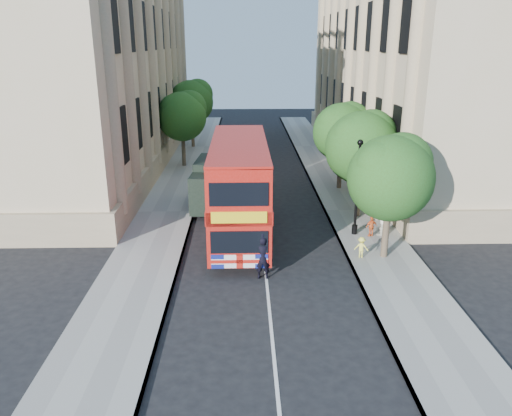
{
  "coord_description": "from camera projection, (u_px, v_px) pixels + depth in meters",
  "views": [
    {
      "loc": [
        -0.95,
        -19.08,
        10.01
      ],
      "look_at": [
        -0.39,
        4.0,
        2.3
      ],
      "focal_mm": 35.0,
      "sensor_mm": 36.0,
      "label": 1
    }
  ],
  "objects": [
    {
      "name": "tree_right_mid",
      "position": [
        362.0,
        144.0,
        28.58
      ],
      "size": [
        4.2,
        4.2,
        6.37
      ],
      "color": "#473828",
      "rests_on": "ground"
    },
    {
      "name": "child_a",
      "position": [
        371.0,
        227.0,
        26.52
      ],
      "size": [
        0.7,
        0.45,
        1.11
      ],
      "primitive_type": "imported",
      "rotation": [
        0.0,
        0.0,
        3.44
      ],
      "color": "orange",
      "rests_on": "pavement_right"
    },
    {
      "name": "box_van",
      "position": [
        213.0,
        186.0,
        31.12
      ],
      "size": [
        2.54,
        5.41,
        3.01
      ],
      "rotation": [
        0.0,
        0.0,
        -0.08
      ],
      "color": "black",
      "rests_on": "ground"
    },
    {
      "name": "tree_right_far",
      "position": [
        342.0,
        129.0,
        34.31
      ],
      "size": [
        4.0,
        4.0,
        6.15
      ],
      "color": "#473828",
      "rests_on": "ground"
    },
    {
      "name": "double_decker_bus",
      "position": [
        239.0,
        186.0,
        26.41
      ],
      "size": [
        2.96,
        10.88,
        5.01
      ],
      "rotation": [
        0.0,
        0.0,
        0.0
      ],
      "color": "#A9140B",
      "rests_on": "ground"
    },
    {
      "name": "ground",
      "position": [
        267.0,
        289.0,
        21.29
      ],
      "size": [
        120.0,
        120.0,
        0.0
      ],
      "primitive_type": "plane",
      "color": "black",
      "rests_on": "ground"
    },
    {
      "name": "tree_right_near",
      "position": [
        392.0,
        174.0,
        22.95
      ],
      "size": [
        4.0,
        4.0,
        6.08
      ],
      "color": "#473828",
      "rests_on": "ground"
    },
    {
      "name": "pavement_right",
      "position": [
        353.0,
        211.0,
        30.88
      ],
      "size": [
        3.5,
        80.0,
        0.12
      ],
      "primitive_type": "cube",
      "color": "gray",
      "rests_on": "ground"
    },
    {
      "name": "child_b",
      "position": [
        361.0,
        247.0,
        23.94
      ],
      "size": [
        0.75,
        0.56,
        1.03
      ],
      "primitive_type": "imported",
      "rotation": [
        0.0,
        0.0,
        2.85
      ],
      "color": "#F6ED54",
      "rests_on": "pavement_right"
    },
    {
      "name": "building_right",
      "position": [
        420.0,
        54.0,
        41.51
      ],
      "size": [
        12.0,
        38.0,
        18.0
      ],
      "primitive_type": "cube",
      "color": "tan",
      "rests_on": "ground"
    },
    {
      "name": "pavement_left",
      "position": [
        166.0,
        212.0,
        30.62
      ],
      "size": [
        3.5,
        80.0,
        0.12
      ],
      "primitive_type": "cube",
      "color": "gray",
      "rests_on": "ground"
    },
    {
      "name": "lamp_post",
      "position": [
        357.0,
        191.0,
        26.29
      ],
      "size": [
        0.32,
        0.32,
        5.16
      ],
      "color": "black",
      "rests_on": "pavement_right"
    },
    {
      "name": "tree_left_far",
      "position": [
        182.0,
        114.0,
        40.63
      ],
      "size": [
        4.0,
        4.0,
        6.3
      ],
      "color": "#473828",
      "rests_on": "ground"
    },
    {
      "name": "police_constable",
      "position": [
        263.0,
        258.0,
        21.92
      ],
      "size": [
        0.73,
        0.49,
        1.97
      ],
      "primitive_type": "imported",
      "rotation": [
        0.0,
        0.0,
        3.12
      ],
      "color": "black",
      "rests_on": "ground"
    },
    {
      "name": "tree_left_back",
      "position": [
        192.0,
        100.0,
        48.14
      ],
      "size": [
        4.2,
        4.2,
        6.65
      ],
      "color": "#473828",
      "rests_on": "ground"
    },
    {
      "name": "woman_pedestrian",
      "position": [
        382.0,
        219.0,
        26.62
      ],
      "size": [
        1.05,
        0.94,
        1.79
      ],
      "primitive_type": "imported",
      "rotation": [
        0.0,
        0.0,
        3.51
      ],
      "color": "white",
      "rests_on": "pavement_right"
    },
    {
      "name": "building_left",
      "position": [
        87.0,
        55.0,
        40.87
      ],
      "size": [
        12.0,
        38.0,
        18.0
      ],
      "primitive_type": "cube",
      "color": "tan",
      "rests_on": "ground"
    }
  ]
}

